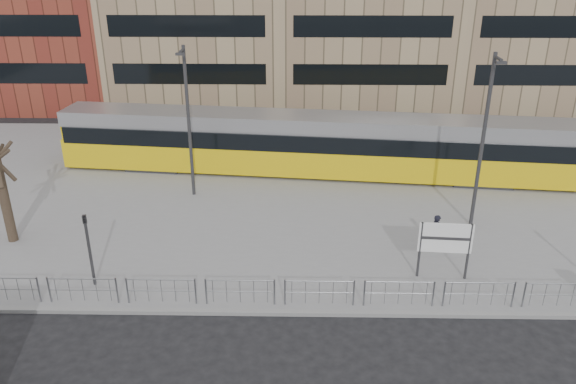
{
  "coord_description": "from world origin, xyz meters",
  "views": [
    {
      "loc": [
        -1.56,
        -17.41,
        12.71
      ],
      "look_at": [
        -1.98,
        6.0,
        2.43
      ],
      "focal_mm": 35.0,
      "sensor_mm": 36.0,
      "label": 1
    }
  ],
  "objects_px": {
    "station_sign": "(445,241)",
    "lamp_post_east": "(484,137)",
    "tram": "(314,144)",
    "pedestrian": "(436,231)",
    "traffic_light_west": "(88,241)",
    "lamp_post_west": "(188,117)"
  },
  "relations": [
    {
      "from": "station_sign",
      "to": "lamp_post_east",
      "type": "bearing_deg",
      "value": 65.92
    },
    {
      "from": "tram",
      "to": "pedestrian",
      "type": "bearing_deg",
      "value": -53.66
    },
    {
      "from": "station_sign",
      "to": "pedestrian",
      "type": "relative_size",
      "value": 1.53
    },
    {
      "from": "traffic_light_west",
      "to": "lamp_post_west",
      "type": "height_order",
      "value": "lamp_post_west"
    },
    {
      "from": "station_sign",
      "to": "pedestrian",
      "type": "distance_m",
      "value": 2.68
    },
    {
      "from": "traffic_light_west",
      "to": "lamp_post_west",
      "type": "xyz_separation_m",
      "value": [
        2.48,
        8.98,
        2.44
      ]
    },
    {
      "from": "station_sign",
      "to": "lamp_post_west",
      "type": "bearing_deg",
      "value": 149.25
    },
    {
      "from": "traffic_light_west",
      "to": "lamp_post_east",
      "type": "xyz_separation_m",
      "value": [
        16.71,
        5.53,
        2.59
      ]
    },
    {
      "from": "station_sign",
      "to": "traffic_light_west",
      "type": "bearing_deg",
      "value": -172.49
    },
    {
      "from": "tram",
      "to": "pedestrian",
      "type": "distance_m",
      "value": 10.61
    },
    {
      "from": "pedestrian",
      "to": "lamp_post_west",
      "type": "height_order",
      "value": "lamp_post_west"
    },
    {
      "from": "pedestrian",
      "to": "lamp_post_east",
      "type": "height_order",
      "value": "lamp_post_east"
    },
    {
      "from": "tram",
      "to": "station_sign",
      "type": "xyz_separation_m",
      "value": [
        5.02,
        -11.63,
        -0.08
      ]
    },
    {
      "from": "pedestrian",
      "to": "traffic_light_west",
      "type": "distance_m",
      "value": 14.86
    },
    {
      "from": "tram",
      "to": "station_sign",
      "type": "distance_m",
      "value": 12.67
    },
    {
      "from": "traffic_light_west",
      "to": "lamp_post_east",
      "type": "distance_m",
      "value": 17.79
    },
    {
      "from": "lamp_post_west",
      "to": "lamp_post_east",
      "type": "bearing_deg",
      "value": -13.64
    },
    {
      "from": "station_sign",
      "to": "traffic_light_west",
      "type": "distance_m",
      "value": 14.17
    },
    {
      "from": "station_sign",
      "to": "pedestrian",
      "type": "bearing_deg",
      "value": 87.5
    },
    {
      "from": "traffic_light_west",
      "to": "pedestrian",
      "type": "bearing_deg",
      "value": -1.06
    },
    {
      "from": "lamp_post_west",
      "to": "lamp_post_east",
      "type": "distance_m",
      "value": 14.65
    },
    {
      "from": "station_sign",
      "to": "lamp_post_east",
      "type": "distance_m",
      "value": 6.1
    }
  ]
}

